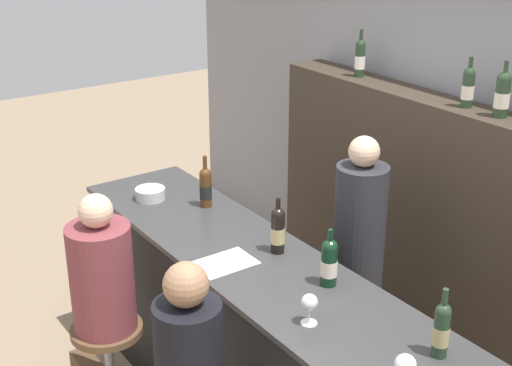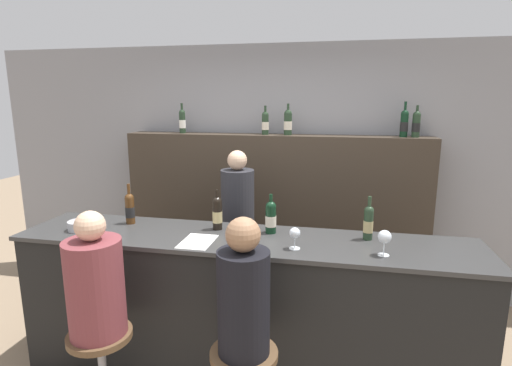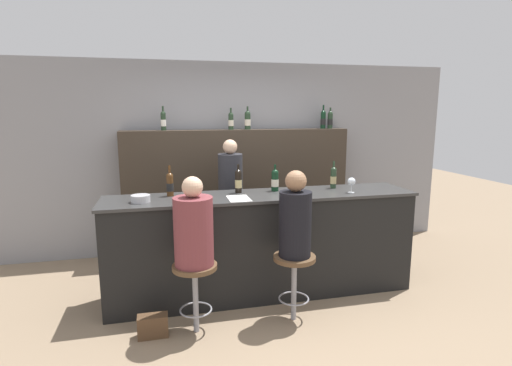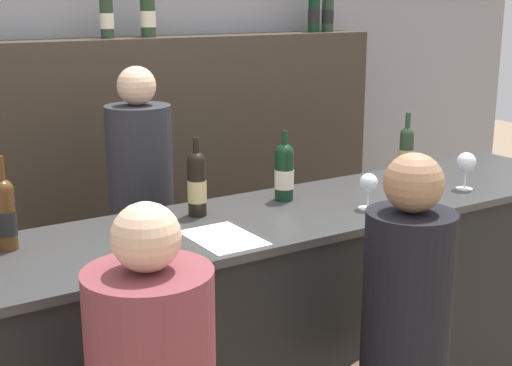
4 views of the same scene
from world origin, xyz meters
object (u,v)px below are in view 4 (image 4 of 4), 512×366
object	(u,v)px
wine_bottle_counter_3	(406,152)
wine_bottle_backbar_2	(148,13)
wine_glass_1	(466,163)
wine_glass_0	(368,184)
wine_bottle_backbar_3	(314,10)
wine_bottle_counter_2	(284,171)
wine_bottle_counter_0	(5,213)
wine_bottle_counter_1	(197,183)
guest_seated_right	(408,286)
wine_bottle_backbar_4	(328,11)
bartender	(144,255)
wine_bottle_backbar_1	(107,15)

from	to	relation	value
wine_bottle_counter_3	wine_bottle_backbar_2	xyz separation A→B (m)	(-0.72, 1.20, 0.61)
wine_glass_1	wine_glass_0	bearing A→B (deg)	180.00
wine_bottle_counter_3	wine_bottle_backbar_3	xyz separation A→B (m)	(0.36, 1.20, 0.61)
wine_bottle_counter_2	wine_bottle_counter_0	bearing A→B (deg)	-180.00
wine_bottle_counter_0	wine_bottle_counter_1	bearing A→B (deg)	0.00
wine_bottle_counter_1	wine_glass_1	bearing A→B (deg)	-13.69
wine_bottle_counter_1	wine_bottle_backbar_3	size ratio (longest dim) A/B	0.93
wine_glass_0	guest_seated_right	size ratio (longest dim) A/B	0.18
wine_bottle_backbar_3	wine_glass_1	size ratio (longest dim) A/B	1.99
wine_glass_0	wine_glass_1	size ratio (longest dim) A/B	0.88
wine_bottle_counter_3	wine_bottle_counter_1	bearing A→B (deg)	180.00
wine_bottle_backbar_2	wine_glass_0	bearing A→B (deg)	-80.68
wine_bottle_counter_2	wine_bottle_counter_1	bearing A→B (deg)	180.00
wine_bottle_backbar_4	bartender	size ratio (longest dim) A/B	0.18
wine_glass_1	bartender	distance (m)	1.50
wine_bottle_backbar_4	guest_seated_right	bearing A→B (deg)	-121.05
wine_bottle_counter_2	guest_seated_right	size ratio (longest dim) A/B	0.36
wine_bottle_counter_1	wine_glass_1	size ratio (longest dim) A/B	1.86
wine_bottle_counter_1	guest_seated_right	world-z (taller)	guest_seated_right
wine_glass_0	bartender	distance (m)	1.12
wine_bottle_counter_0	bartender	world-z (taller)	bartender
wine_bottle_counter_1	guest_seated_right	xyz separation A→B (m)	(0.38, -0.75, -0.24)
wine_bottle_backbar_4	bartender	world-z (taller)	wine_bottle_backbar_4
wine_bottle_counter_0	wine_bottle_counter_2	size ratio (longest dim) A/B	1.09
wine_bottle_counter_3	bartender	xyz separation A→B (m)	(-1.07, 0.56, -0.46)
wine_bottle_backbar_4	wine_bottle_backbar_2	bearing A→B (deg)	-180.00
wine_bottle_backbar_4	wine_glass_1	distance (m)	1.65
wine_bottle_counter_1	wine_glass_1	distance (m)	1.19
wine_bottle_counter_2	wine_glass_0	size ratio (longest dim) A/B	2.01
wine_bottle_counter_0	wine_bottle_backbar_3	bearing A→B (deg)	29.13
wine_bottle_counter_2	wine_bottle_backbar_4	xyz separation A→B (m)	(1.15, 1.20, 0.61)
wine_bottle_backbar_4	wine_glass_1	world-z (taller)	wine_bottle_backbar_4
wine_bottle_backbar_3	wine_bottle_backbar_2	bearing A→B (deg)	-180.00
wine_bottle_backbar_1	wine_glass_1	size ratio (longest dim) A/B	1.74
wine_bottle_backbar_3	wine_glass_1	world-z (taller)	wine_bottle_backbar_3
wine_bottle_counter_0	wine_bottle_backbar_4	world-z (taller)	wine_bottle_backbar_4
wine_bottle_counter_0	bartender	xyz separation A→B (m)	(0.72, 0.56, -0.46)
wine_bottle_backbar_1	bartender	distance (m)	1.25
wine_bottle_counter_0	guest_seated_right	distance (m)	1.34
guest_seated_right	bartender	bearing A→B (deg)	105.62
wine_bottle_counter_0	wine_glass_0	bearing A→B (deg)	-12.14
wine_bottle_counter_0	wine_glass_1	world-z (taller)	wine_bottle_counter_0
wine_bottle_backbar_3	wine_bottle_backbar_4	xyz separation A→B (m)	(0.11, 0.00, -0.01)
wine_bottle_counter_3	wine_bottle_backbar_3	size ratio (longest dim) A/B	0.94
wine_bottle_counter_2	guest_seated_right	world-z (taller)	guest_seated_right
wine_glass_0	wine_glass_1	xyz separation A→B (m)	(0.55, 0.00, 0.02)
bartender	wine_glass_1	bearing A→B (deg)	-36.31
wine_bottle_backbar_1	wine_bottle_backbar_4	distance (m)	1.41
wine_glass_0	bartender	xyz separation A→B (m)	(-0.60, 0.84, -0.44)
wine_bottle_counter_1	wine_bottle_backbar_2	xyz separation A→B (m)	(0.36, 1.20, 0.60)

